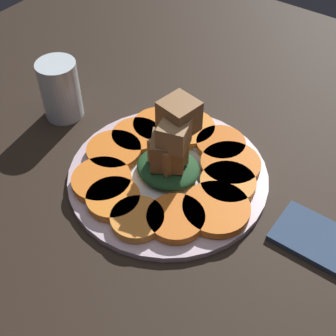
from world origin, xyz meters
The scene contains 18 objects.
table_slab centered at (0.00, 0.00, 1.00)cm, with size 120.00×120.00×2.00cm, color black.
plate centered at (0.00, 0.00, 2.52)cm, with size 29.26×29.26×1.05cm.
carrot_slice_0 centered at (-2.00, 9.62, 3.73)cm, with size 7.17×7.17×1.26cm, color orange.
carrot_slice_1 centered at (-6.05, 6.57, 3.73)cm, with size 7.79×7.79×1.26cm, color orange.
carrot_slice_2 centered at (-9.52, 2.07, 3.73)cm, with size 9.19×9.19×1.26cm, color orange.
carrot_slice_3 centered at (-8.42, -2.80, 3.73)cm, with size 7.92×7.92×1.26cm, color orange.
carrot_slice_4 centered at (-6.77, -6.28, 3.73)cm, with size 8.85×8.85×1.26cm, color orange.
carrot_slice_5 centered at (-3.32, -9.16, 3.73)cm, with size 7.54×7.54×1.26cm, color #D66114.
carrot_slice_6 centered at (2.80, -9.19, 3.73)cm, with size 8.54×8.54×1.26cm, color orange.
carrot_slice_7 centered at (6.90, -6.97, 3.73)cm, with size 8.21×8.21×1.26cm, color orange.
carrot_slice_8 centered at (8.27, -3.02, 3.73)cm, with size 7.71×7.71×1.26cm, color orange.
carrot_slice_9 centered at (8.92, 1.61, 3.73)cm, with size 8.28×8.28×1.26cm, color orange.
carrot_slice_10 centered at (6.37, 7.26, 3.73)cm, with size 8.55×8.55×1.26cm, color orange.
carrot_slice_11 centered at (2.81, 8.90, 3.73)cm, with size 7.43×7.43×1.26cm, color orange.
center_pile centered at (-0.19, -0.63, 7.64)cm, with size 9.40×9.44×11.29cm.
fork centered at (-0.22, -6.67, 3.30)cm, with size 17.18×4.05×0.40cm.
water_glass centered at (22.90, -1.71, 6.99)cm, with size 6.40×6.40×9.98cm.
napkin centered at (-23.03, -2.39, 2.40)cm, with size 12.44×7.46×0.80cm.
Camera 1 is at (-27.65, 37.92, 52.64)cm, focal length 50.00 mm.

